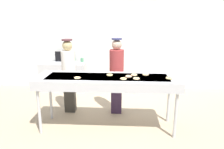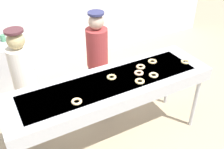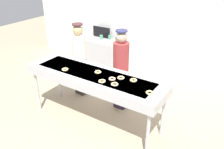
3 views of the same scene
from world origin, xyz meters
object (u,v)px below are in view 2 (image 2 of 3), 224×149
Objects in this scene: paper_cup_2 at (3,38)px; plain_donut_3 at (154,75)px; plain_donut_5 at (185,62)px; plain_donut_0 at (152,61)px; plain_donut_7 at (77,102)px; fryer_conveyor at (111,87)px; plain_donut_4 at (111,77)px; plain_donut_1 at (140,81)px; plain_donut_6 at (141,67)px; worker_assistant at (98,61)px; worker_baker at (25,82)px; plain_donut_2 at (139,73)px.

plain_donut_3 is at bearing -58.96° from paper_cup_2.
plain_donut_0 is at bearing 150.48° from plain_donut_5.
plain_donut_3 is 1.00× the size of plain_donut_7.
paper_cup_2 is (-0.95, 2.32, -0.06)m from fryer_conveyor.
fryer_conveyor is 21.98× the size of plain_donut_4.
fryer_conveyor is 0.37m from plain_donut_1.
plain_donut_0 is 1.00× the size of plain_donut_3.
worker_assistant is at bearing 120.64° from plain_donut_6.
plain_donut_5 is 0.07× the size of worker_baker.
plain_donut_1 and plain_donut_5 have the same top height.
plain_donut_4 is at bearing -66.28° from paper_cup_2.
plain_donut_3 is (-0.19, -0.29, 0.00)m from plain_donut_0.
plain_donut_6 is at bearing 14.48° from plain_donut_7.
plain_donut_6 is (-0.23, -0.04, 0.00)m from plain_donut_0.
fryer_conveyor is 1.58× the size of worker_assistant.
plain_donut_5 and plain_donut_6 have the same top height.
plain_donut_0 is 0.70m from plain_donut_4.
plain_donut_2 is (0.10, 0.16, 0.00)m from plain_donut_1.
plain_donut_0 is at bearing 36.73° from plain_donut_1.
paper_cup_2 is at bearing 99.41° from plain_donut_7.
worker_baker is at bearing 149.86° from plain_donut_3.
plain_donut_0 is at bearing 5.72° from plain_donut_4.
fryer_conveyor is 22.60× the size of paper_cup_2.
plain_donut_1 is 0.36m from plain_donut_4.
plain_donut_4 is 0.62m from plain_donut_7.
plain_donut_6 is at bearing 10.47° from fryer_conveyor.
plain_donut_7 is at bearing -161.86° from fryer_conveyor.
plain_donut_1 and plain_donut_6 have the same top height.
plain_donut_2 is at bearing 174.36° from plain_donut_5.
plain_donut_1 is (0.31, -0.18, 0.11)m from fryer_conveyor.
plain_donut_4 is 1.00× the size of plain_donut_5.
plain_donut_7 is 0.07× the size of worker_baker.
plain_donut_5 is at bearing -5.64° from plain_donut_2.
worker_baker reaches higher than plain_donut_1.
plain_donut_1 is 0.07× the size of worker_baker.
plain_donut_6 is 1.03× the size of paper_cup_2.
plain_donut_2 is (0.40, -0.02, 0.11)m from fryer_conveyor.
plain_donut_3 is at bearing 0.98° from plain_donut_7.
plain_donut_7 reaches higher than paper_cup_2.
fryer_conveyor is at bearing 148.17° from worker_baker.
plain_donut_0 and plain_donut_1 have the same top height.
plain_donut_7 is (-1.08, -0.02, 0.00)m from plain_donut_3.
worker_baker is (-1.66, 0.56, -0.14)m from plain_donut_0.
plain_donut_4 reaches higher than paper_cup_2.
plain_donut_2 reaches higher than paper_cup_2.
fryer_conveyor is 0.71m from worker_assistant.
plain_donut_3 is (0.54, -0.16, 0.11)m from fryer_conveyor.
worker_assistant is at bearing 114.50° from plain_donut_3.
plain_donut_6 is (-0.63, 0.19, 0.00)m from plain_donut_5.
plain_donut_4 is 1.17m from worker_baker.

